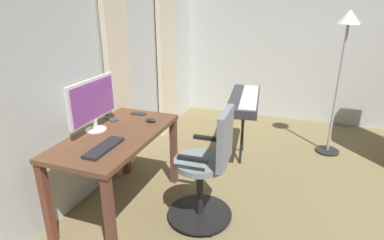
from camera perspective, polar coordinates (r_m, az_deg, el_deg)
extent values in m
cube|color=silver|center=(3.15, -18.25, 11.29)|extent=(5.30, 0.10, 2.68)
cube|color=beige|center=(4.41, -4.61, 11.91)|extent=(0.44, 0.06, 2.25)
cube|color=beige|center=(3.38, -13.04, 8.69)|extent=(0.37, 0.06, 2.25)
cube|color=brown|center=(2.79, -13.35, -2.74)|extent=(1.22, 0.64, 0.04)
cube|color=brown|center=(3.27, -3.26, -5.63)|extent=(0.06, 0.06, 0.70)
cube|color=brown|center=(2.43, -14.35, -16.84)|extent=(0.06, 0.06, 0.70)
cube|color=brown|center=(3.51, -11.69, -4.12)|extent=(0.06, 0.06, 0.70)
cube|color=brown|center=(2.74, -24.36, -13.39)|extent=(0.06, 0.06, 0.70)
cylinder|color=black|center=(2.93, 1.37, -16.22)|extent=(0.56, 0.56, 0.02)
sphere|color=black|center=(3.14, 2.76, -13.72)|extent=(0.05, 0.05, 0.05)
sphere|color=black|center=(3.06, -2.73, -14.72)|extent=(0.05, 0.05, 0.05)
sphere|color=black|center=(2.82, -3.02, -18.30)|extent=(0.05, 0.05, 0.05)
sphere|color=black|center=(2.75, 3.23, -19.53)|extent=(0.05, 0.05, 0.05)
sphere|color=black|center=(2.96, 6.57, -16.36)|extent=(0.05, 0.05, 0.05)
cylinder|color=black|center=(2.79, 1.41, -12.32)|extent=(0.06, 0.06, 0.48)
cylinder|color=gray|center=(2.66, 1.46, -7.57)|extent=(0.46, 0.46, 0.05)
cube|color=gray|center=(2.51, 5.90, -3.23)|extent=(0.38, 0.06, 0.45)
cube|color=black|center=(2.43, 0.12, -6.92)|extent=(0.05, 0.24, 0.03)
cube|color=black|center=(2.77, 2.68, -3.23)|extent=(0.05, 0.24, 0.03)
cylinder|color=white|center=(2.89, -16.66, -1.64)|extent=(0.18, 0.18, 0.01)
cylinder|color=white|center=(2.87, -16.76, -0.73)|extent=(0.04, 0.04, 0.09)
cube|color=white|center=(2.80, -17.30, 3.45)|extent=(0.60, 0.03, 0.35)
cube|color=purple|center=(2.79, -17.02, 3.42)|extent=(0.55, 0.01, 0.31)
cube|color=#232328|center=(2.52, -15.36, -4.76)|extent=(0.39, 0.12, 0.02)
ellipsoid|color=#232328|center=(2.97, -7.33, -0.02)|extent=(0.06, 0.10, 0.04)
cube|color=#333338|center=(3.10, -14.06, 0.15)|extent=(0.13, 0.16, 0.01)
cube|color=#232328|center=(3.19, -9.47, 1.12)|extent=(0.07, 0.15, 0.01)
cylinder|color=black|center=(3.84, 8.94, -1.94)|extent=(0.38, 0.08, 0.68)
cylinder|color=black|center=(3.84, 8.94, -1.94)|extent=(0.38, 0.08, 0.68)
cube|color=#333338|center=(3.71, 9.26, 3.49)|extent=(1.07, 0.45, 0.09)
cube|color=white|center=(3.69, 10.18, 4.15)|extent=(0.97, 0.30, 0.01)
cylinder|color=black|center=(4.38, 22.83, -5.05)|extent=(0.28, 0.28, 0.02)
cylinder|color=#A5A5A8|center=(4.13, 24.30, 4.49)|extent=(0.03, 0.03, 1.54)
cone|color=white|center=(4.00, 26.15, 16.15)|extent=(0.25, 0.25, 0.15)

